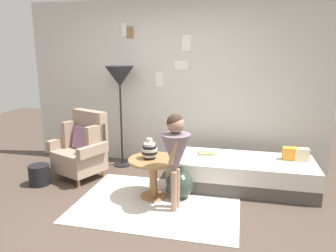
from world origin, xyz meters
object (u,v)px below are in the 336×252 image
Objects in this scene: daybed at (241,173)px; demijohn_near at (179,184)px; book_on_daybed at (206,153)px; floor_lamp at (120,79)px; side_table at (153,169)px; magazine_basket at (39,175)px; person_child at (176,150)px; vase_striped at (150,150)px; armchair at (83,148)px.

demijohn_near is (-0.75, -0.51, -0.02)m from daybed.
floor_lamp is at bearing 165.82° from book_on_daybed.
side_table is 1.42× the size of demijohn_near.
magazine_basket is at bearing -130.05° from floor_lamp.
floor_lamp is (-1.88, 0.45, 1.19)m from daybed.
book_on_daybed is 0.79× the size of magazine_basket.
floor_lamp is 1.40× the size of person_child.
daybed is 6.80× the size of magazine_basket.
side_table reaches higher than daybed.
vase_striped is (-0.05, 0.01, 0.24)m from side_table.
side_table is at bearing -20.01° from armchair.
person_child is 1.02m from book_on_daybed.
book_on_daybed is at bearing 168.29° from daybed.
armchair is at bearing -176.43° from daybed.
person_child is at bearing -131.27° from daybed.
magazine_basket is (-1.99, 0.29, -0.59)m from person_child.
vase_striped is (-1.12, -0.57, 0.42)m from daybed.
daybed is 1.67× the size of person_child.
demijohn_near is at bearing -113.36° from book_on_daybed.
floor_lamp reaches higher than demijohn_near.
demijohn_near is at bearing 92.99° from person_child.
armchair is 1.58m from demijohn_near.
person_child is at bearing -87.01° from demijohn_near.
person_child reaches higher than side_table.
vase_striped reaches higher than daybed.
person_child reaches higher than daybed.
demijohn_near is at bearing -145.65° from daybed.
armchair reaches higher than vase_striped.
floor_lamp is 1.81m from magazine_basket.
person_child is 2.63× the size of demijohn_near.
book_on_daybed is (1.40, -0.35, -0.97)m from floor_lamp.
vase_striped is at bearing -0.69° from magazine_basket.
book_on_daybed is at bearing 46.52° from vase_striped.
demijohn_near is at bearing 8.36° from vase_striped.
book_on_daybed is (0.63, 0.67, -0.20)m from vase_striped.
vase_striped is 0.48m from person_child.
magazine_basket is at bearing -168.65° from daybed.
person_child is (1.15, -1.29, -0.66)m from floor_lamp.
side_table is at bearing -151.83° from daybed.
magazine_basket is at bearing -178.99° from demijohn_near.
armchair is at bearing -172.25° from book_on_daybed.
side_table is at bearing -51.71° from floor_lamp.
person_child is at bearing -8.22° from magazine_basket.
book_on_daybed is (1.77, 0.24, -0.02)m from armchair.
floor_lamp is at bearing 139.58° from demijohn_near.
daybed is 1.19× the size of floor_lamp.
person_child is 0.64m from demijohn_near.
floor_lamp is (0.38, 0.59, 0.95)m from armchair.
magazine_basket is at bearing 179.06° from side_table.
book_on_daybed is (-0.48, 0.10, 0.22)m from daybed.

